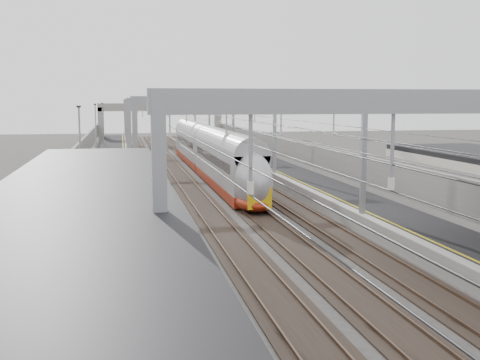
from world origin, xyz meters
name	(u,v)px	position (x,y,z in m)	size (l,w,h in m)	color
platform_left	(111,178)	(-8.00, 45.00, 0.50)	(4.00, 120.00, 1.00)	black
platform_right	(284,174)	(8.00, 45.00, 0.50)	(4.00, 120.00, 1.00)	black
tracks	(200,181)	(0.00, 45.00, 0.05)	(11.40, 140.00, 0.20)	black
overhead_line	(191,113)	(0.00, 51.62, 6.14)	(13.00, 140.00, 6.60)	gray
canopy_left	(72,213)	(-8.02, 2.99, 5.09)	(4.40, 30.00, 4.24)	black
overbridge	(160,112)	(0.00, 100.00, 5.31)	(22.00, 2.20, 6.90)	slate
wall_left	(74,166)	(-11.20, 45.00, 1.60)	(0.30, 120.00, 3.20)	slate
wall_right	(316,162)	(11.20, 45.00, 1.60)	(0.30, 120.00, 3.20)	slate
train	(211,157)	(1.50, 48.09, 1.95)	(2.49, 45.35, 3.94)	maroon
signal_green	(135,137)	(-5.20, 73.39, 2.42)	(0.32, 0.32, 3.48)	black
signal_red_near	(201,139)	(3.20, 68.44, 2.42)	(0.32, 0.32, 3.48)	black
signal_red_far	(211,136)	(5.40, 74.61, 2.42)	(0.32, 0.32, 3.48)	black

